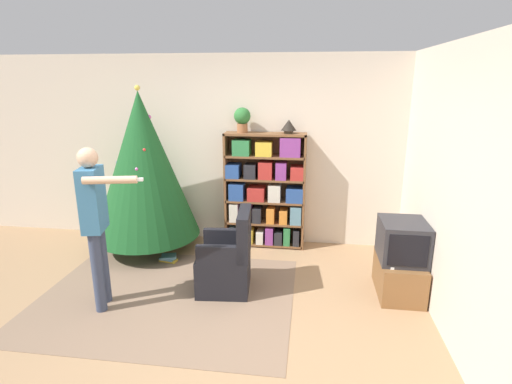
{
  "coord_description": "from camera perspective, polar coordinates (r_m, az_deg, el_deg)",
  "views": [
    {
      "loc": [
        1.0,
        -3.3,
        2.26
      ],
      "look_at": [
        0.41,
        0.95,
        1.05
      ],
      "focal_mm": 28.0,
      "sensor_mm": 36.0,
      "label": 1
    }
  ],
  "objects": [
    {
      "name": "television",
      "position": [
        4.52,
        20.21,
        -6.55
      ],
      "size": [
        0.47,
        0.54,
        0.43
      ],
      "color": "#28282D",
      "rests_on": "tv_stand"
    },
    {
      "name": "standing_person",
      "position": [
        4.19,
        -21.98,
        -3.19
      ],
      "size": [
        0.69,
        0.46,
        1.65
      ],
      "rotation": [
        0.0,
        0.0,
        -1.35
      ],
      "color": "#38425B",
      "rests_on": "ground_plane"
    },
    {
      "name": "wall_back",
      "position": [
        5.62,
        -2.48,
        5.92
      ],
      "size": [
        8.0,
        0.1,
        2.6
      ],
      "color": "beige",
      "rests_on": "ground_plane"
    },
    {
      "name": "table_lamp",
      "position": [
        5.28,
        4.7,
        9.43
      ],
      "size": [
        0.2,
        0.2,
        0.18
      ],
      "color": "#473828",
      "rests_on": "bookshelf"
    },
    {
      "name": "christmas_tree",
      "position": [
        5.43,
        -15.81,
        3.61
      ],
      "size": [
        1.4,
        1.4,
        2.2
      ],
      "color": "#4C3323",
      "rests_on": "ground_plane"
    },
    {
      "name": "potted_plant",
      "position": [
        5.34,
        -1.98,
        10.5
      ],
      "size": [
        0.22,
        0.22,
        0.33
      ],
      "color": "#935B38",
      "rests_on": "bookshelf"
    },
    {
      "name": "ground_plane",
      "position": [
        4.12,
        -7.84,
        -17.66
      ],
      "size": [
        14.0,
        14.0,
        0.0
      ],
      "primitive_type": "plane",
      "color": "#9E7A56"
    },
    {
      "name": "area_rug",
      "position": [
        4.55,
        -12.63,
        -14.33
      ],
      "size": [
        2.71,
        2.1,
        0.01
      ],
      "color": "#7F6651",
      "rests_on": "ground_plane"
    },
    {
      "name": "armchair",
      "position": [
        4.46,
        -4.09,
        -10.0
      ],
      "size": [
        0.62,
        0.61,
        0.92
      ],
      "rotation": [
        0.0,
        0.0,
        -1.48
      ],
      "color": "black",
      "rests_on": "ground_plane"
    },
    {
      "name": "bookshelf",
      "position": [
        5.47,
        1.35,
        -0.01
      ],
      "size": [
        1.09,
        0.29,
        1.58
      ],
      "color": "brown",
      "rests_on": "ground_plane"
    },
    {
      "name": "game_remote",
      "position": [
        4.39,
        18.77,
        -9.98
      ],
      "size": [
        0.04,
        0.12,
        0.02
      ],
      "color": "white",
      "rests_on": "tv_stand"
    },
    {
      "name": "book_pile_near_tree",
      "position": [
        5.32,
        -12.41,
        -9.24
      ],
      "size": [
        0.24,
        0.2,
        0.08
      ],
      "color": "gold",
      "rests_on": "ground_plane"
    },
    {
      "name": "wall_right",
      "position": [
        3.67,
        28.21,
        -1.29
      ],
      "size": [
        0.1,
        8.0,
        2.6
      ],
      "color": "beige",
      "rests_on": "ground_plane"
    },
    {
      "name": "tv_stand",
      "position": [
        4.69,
        19.72,
        -11.24
      ],
      "size": [
        0.45,
        0.7,
        0.4
      ],
      "color": "brown",
      "rests_on": "ground_plane"
    }
  ]
}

